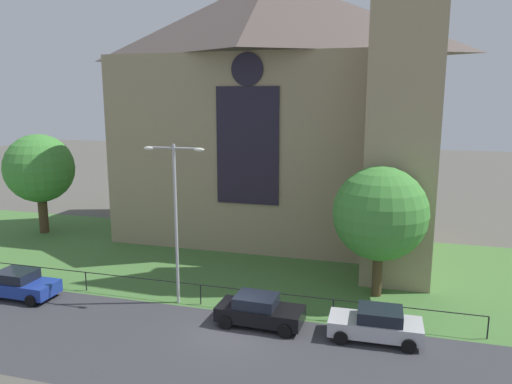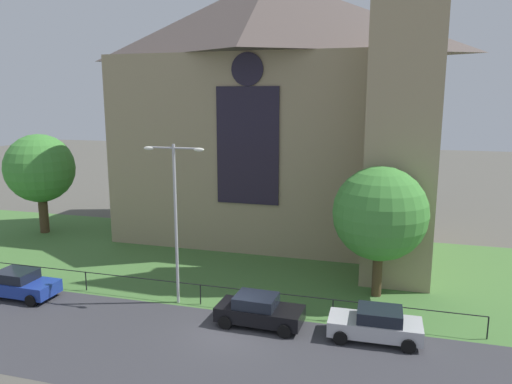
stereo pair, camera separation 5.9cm
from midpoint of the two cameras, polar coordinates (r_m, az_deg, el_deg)
ground at (r=33.02m, az=2.64°, el=-8.39°), size 160.00×160.00×0.00m
road_asphalt at (r=22.49m, az=-4.70°, el=-18.17°), size 120.00×8.00×0.01m
grass_verge at (r=31.19m, az=1.79°, el=-9.56°), size 120.00×20.00×0.01m
church_building at (r=38.17m, az=2.45°, el=9.96°), size 23.20×16.20×26.00m
iron_railing at (r=26.72m, az=-6.59°, el=-11.03°), size 28.44×0.07×1.13m
tree_right_near at (r=27.40m, az=14.28°, el=-2.48°), size 5.18×5.18×7.34m
tree_left_far at (r=43.02m, az=-24.07°, el=2.51°), size 5.50×5.50×8.11m
streetlamp_near at (r=25.80m, az=-9.48°, el=-1.47°), size 3.37×0.26×8.62m
parked_car_blue at (r=30.57m, az=-26.04°, el=-9.67°), size 4.23×2.07×1.51m
parked_car_black at (r=24.42m, az=0.31°, el=-13.71°), size 4.25×2.13×1.51m
parked_car_silver at (r=23.76m, az=13.82°, el=-14.79°), size 4.24×2.10×1.51m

